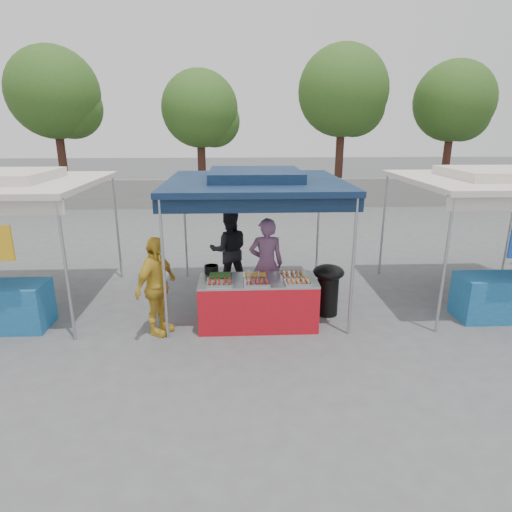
{
  "coord_description": "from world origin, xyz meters",
  "views": [
    {
      "loc": [
        -0.35,
        -6.89,
        3.36
      ],
      "look_at": [
        0.0,
        0.6,
        1.05
      ],
      "focal_mm": 30.0,
      "sensor_mm": 36.0,
      "label": 1
    }
  ],
  "objects_px": {
    "cooking_pot": "(211,269)",
    "customer_person": "(156,286)",
    "helper_man": "(229,250)",
    "wok_burner": "(328,285)",
    "vendor_table": "(258,303)",
    "vendor_woman": "(266,264)"
  },
  "relations": [
    {
      "from": "cooking_pot",
      "to": "vendor_woman",
      "type": "relative_size",
      "value": 0.14
    },
    {
      "from": "vendor_table",
      "to": "customer_person",
      "type": "relative_size",
      "value": 1.2
    },
    {
      "from": "helper_man",
      "to": "wok_burner",
      "type": "bearing_deg",
      "value": 137.08
    },
    {
      "from": "wok_burner",
      "to": "customer_person",
      "type": "distance_m",
      "value": 3.04
    },
    {
      "from": "vendor_table",
      "to": "helper_man",
      "type": "height_order",
      "value": "helper_man"
    },
    {
      "from": "wok_burner",
      "to": "helper_man",
      "type": "relative_size",
      "value": 0.56
    },
    {
      "from": "wok_burner",
      "to": "vendor_woman",
      "type": "relative_size",
      "value": 0.54
    },
    {
      "from": "cooking_pot",
      "to": "customer_person",
      "type": "relative_size",
      "value": 0.15
    },
    {
      "from": "cooking_pot",
      "to": "wok_burner",
      "type": "distance_m",
      "value": 2.13
    },
    {
      "from": "vendor_woman",
      "to": "cooking_pot",
      "type": "bearing_deg",
      "value": 20.22
    },
    {
      "from": "cooking_pot",
      "to": "customer_person",
      "type": "bearing_deg",
      "value": -147.38
    },
    {
      "from": "cooking_pot",
      "to": "customer_person",
      "type": "xyz_separation_m",
      "value": [
        -0.87,
        -0.56,
        -0.09
      ]
    },
    {
      "from": "cooking_pot",
      "to": "vendor_woman",
      "type": "height_order",
      "value": "vendor_woman"
    },
    {
      "from": "vendor_table",
      "to": "customer_person",
      "type": "distance_m",
      "value": 1.73
    },
    {
      "from": "helper_man",
      "to": "vendor_table",
      "type": "bearing_deg",
      "value": 100.72
    },
    {
      "from": "cooking_pot",
      "to": "vendor_woman",
      "type": "bearing_deg",
      "value": 21.67
    },
    {
      "from": "cooking_pot",
      "to": "helper_man",
      "type": "height_order",
      "value": "helper_man"
    },
    {
      "from": "helper_man",
      "to": "customer_person",
      "type": "xyz_separation_m",
      "value": [
        -1.16,
        -2.02,
        -0.01
      ]
    },
    {
      "from": "vendor_table",
      "to": "vendor_woman",
      "type": "relative_size",
      "value": 1.14
    },
    {
      "from": "wok_burner",
      "to": "helper_man",
      "type": "distance_m",
      "value": 2.31
    },
    {
      "from": "cooking_pot",
      "to": "vendor_table",
      "type": "bearing_deg",
      "value": -23.67
    },
    {
      "from": "vendor_woman",
      "to": "customer_person",
      "type": "relative_size",
      "value": 1.05
    }
  ]
}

